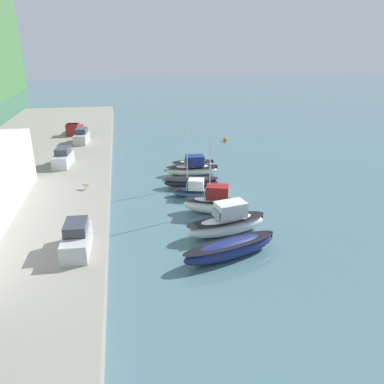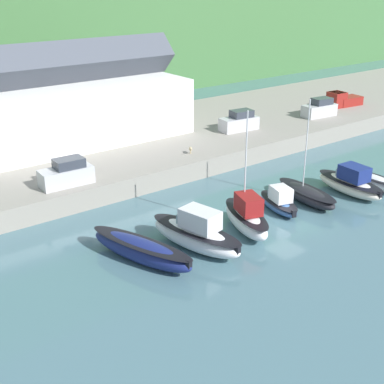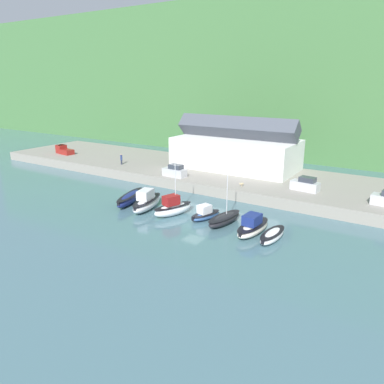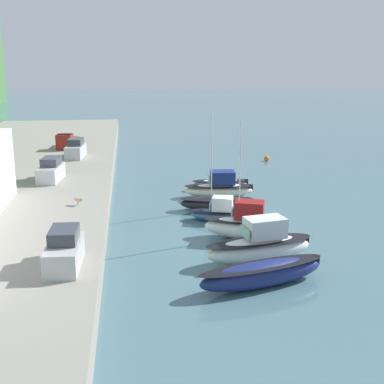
{
  "view_description": "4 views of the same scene",
  "coord_description": "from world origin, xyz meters",
  "px_view_note": "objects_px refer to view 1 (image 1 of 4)",
  "views": [
    {
      "loc": [
        -36.77,
        9.16,
        15.67
      ],
      "look_at": [
        -3.87,
        2.89,
        2.47
      ],
      "focal_mm": 35.0,
      "sensor_mm": 36.0,
      "label": 1
    },
    {
      "loc": [
        -28.15,
        -24.99,
        17.58
      ],
      "look_at": [
        -4.97,
        5.48,
        1.78
      ],
      "focal_mm": 50.0,
      "sensor_mm": 36.0,
      "label": 2
    },
    {
      "loc": [
        24.61,
        -38.97,
        18.04
      ],
      "look_at": [
        -3.07,
        4.53,
        2.46
      ],
      "focal_mm": 35.0,
      "sensor_mm": 36.0,
      "label": 3
    },
    {
      "loc": [
        -40.89,
        9.05,
        13.49
      ],
      "look_at": [
        1.02,
        4.04,
        2.47
      ],
      "focal_mm": 50.0,
      "sensor_mm": 36.0,
      "label": 4
    }
  ],
  "objects_px": {
    "moored_boat_1": "(227,223)",
    "moored_boat_5": "(193,168)",
    "moored_boat_4": "(191,182)",
    "moored_boat_6": "(193,164)",
    "moored_boat_2": "(214,203)",
    "dog_on_quay": "(86,185)",
    "parked_car_0": "(63,158)",
    "parked_car_2": "(77,239)",
    "mooring_buoy_0": "(225,139)",
    "moored_boat_3": "(195,191)",
    "pickup_truck_0": "(74,129)",
    "parked_car_1": "(82,137)",
    "moored_boat_0": "(230,249)"
  },
  "relations": [
    {
      "from": "parked_car_1",
      "to": "dog_on_quay",
      "type": "distance_m",
      "value": 20.74
    },
    {
      "from": "moored_boat_4",
      "to": "mooring_buoy_0",
      "type": "distance_m",
      "value": 23.42
    },
    {
      "from": "moored_boat_5",
      "to": "mooring_buoy_0",
      "type": "height_order",
      "value": "moored_boat_5"
    },
    {
      "from": "moored_boat_3",
      "to": "moored_boat_4",
      "type": "bearing_deg",
      "value": 12.09
    },
    {
      "from": "moored_boat_1",
      "to": "parked_car_0",
      "type": "xyz_separation_m",
      "value": [
        18.1,
        15.86,
        1.55
      ]
    },
    {
      "from": "moored_boat_3",
      "to": "dog_on_quay",
      "type": "bearing_deg",
      "value": 106.38
    },
    {
      "from": "moored_boat_0",
      "to": "moored_boat_1",
      "type": "distance_m",
      "value": 4.01
    },
    {
      "from": "moored_boat_6",
      "to": "parked_car_0",
      "type": "bearing_deg",
      "value": 96.05
    },
    {
      "from": "moored_boat_3",
      "to": "pickup_truck_0",
      "type": "height_order",
      "value": "pickup_truck_0"
    },
    {
      "from": "pickup_truck_0",
      "to": "parked_car_1",
      "type": "bearing_deg",
      "value": 111.37
    },
    {
      "from": "moored_boat_1",
      "to": "dog_on_quay",
      "type": "bearing_deg",
      "value": 42.36
    },
    {
      "from": "moored_boat_4",
      "to": "parked_car_1",
      "type": "bearing_deg",
      "value": 44.57
    },
    {
      "from": "moored_boat_0",
      "to": "moored_boat_5",
      "type": "bearing_deg",
      "value": -19.45
    },
    {
      "from": "moored_boat_2",
      "to": "moored_boat_5",
      "type": "xyz_separation_m",
      "value": [
        11.92,
        -0.09,
        -0.16
      ]
    },
    {
      "from": "moored_boat_4",
      "to": "moored_boat_6",
      "type": "relative_size",
      "value": 1.47
    },
    {
      "from": "pickup_truck_0",
      "to": "mooring_buoy_0",
      "type": "xyz_separation_m",
      "value": [
        -2.69,
        -25.38,
        -2.22
      ]
    },
    {
      "from": "moored_boat_3",
      "to": "dog_on_quay",
      "type": "height_order",
      "value": "dog_on_quay"
    },
    {
      "from": "moored_boat_5",
      "to": "parked_car_1",
      "type": "xyz_separation_m",
      "value": [
        13.14,
        14.69,
        1.74
      ]
    },
    {
      "from": "parked_car_0",
      "to": "pickup_truck_0",
      "type": "distance_m",
      "value": 17.88
    },
    {
      "from": "dog_on_quay",
      "to": "parked_car_1",
      "type": "bearing_deg",
      "value": -143.48
    },
    {
      "from": "moored_boat_6",
      "to": "moored_boat_3",
      "type": "bearing_deg",
      "value": 172.24
    },
    {
      "from": "moored_boat_1",
      "to": "parked_car_1",
      "type": "distance_m",
      "value": 33.08
    },
    {
      "from": "parked_car_2",
      "to": "mooring_buoy_0",
      "type": "distance_m",
      "value": 42.7
    },
    {
      "from": "moored_boat_3",
      "to": "moored_boat_4",
      "type": "relative_size",
      "value": 0.61
    },
    {
      "from": "pickup_truck_0",
      "to": "dog_on_quay",
      "type": "xyz_separation_m",
      "value": [
        -26.96,
        -3.71,
        -0.36
      ]
    },
    {
      "from": "moored_boat_3",
      "to": "pickup_truck_0",
      "type": "bearing_deg",
      "value": 45.25
    },
    {
      "from": "moored_boat_1",
      "to": "moored_boat_5",
      "type": "distance_m",
      "value": 16.51
    },
    {
      "from": "moored_boat_0",
      "to": "pickup_truck_0",
      "type": "bearing_deg",
      "value": 4.35
    },
    {
      "from": "moored_boat_0",
      "to": "parked_car_0",
      "type": "bearing_deg",
      "value": 17.5
    },
    {
      "from": "moored_boat_4",
      "to": "dog_on_quay",
      "type": "xyz_separation_m",
      "value": [
        -3.1,
        11.65,
        1.52
      ]
    },
    {
      "from": "parked_car_2",
      "to": "parked_car_0",
      "type": "bearing_deg",
      "value": -78.5
    },
    {
      "from": "pickup_truck_0",
      "to": "mooring_buoy_0",
      "type": "bearing_deg",
      "value": -179.65
    },
    {
      "from": "moored_boat_3",
      "to": "parked_car_0",
      "type": "distance_m",
      "value": 17.38
    },
    {
      "from": "moored_boat_1",
      "to": "parked_car_2",
      "type": "distance_m",
      "value": 12.87
    },
    {
      "from": "moored_boat_3",
      "to": "moored_boat_6",
      "type": "bearing_deg",
      "value": 5.84
    },
    {
      "from": "moored_boat_4",
      "to": "pickup_truck_0",
      "type": "distance_m",
      "value": 28.44
    },
    {
      "from": "moored_boat_2",
      "to": "pickup_truck_0",
      "type": "height_order",
      "value": "moored_boat_2"
    },
    {
      "from": "mooring_buoy_0",
      "to": "parked_car_1",
      "type": "bearing_deg",
      "value": 98.72
    },
    {
      "from": "moored_boat_1",
      "to": "moored_boat_5",
      "type": "bearing_deg",
      "value": -12.35
    },
    {
      "from": "moored_boat_0",
      "to": "parked_car_0",
      "type": "relative_size",
      "value": 1.93
    },
    {
      "from": "pickup_truck_0",
      "to": "dog_on_quay",
      "type": "relative_size",
      "value": 5.85
    },
    {
      "from": "moored_boat_1",
      "to": "moored_boat_4",
      "type": "xyz_separation_m",
      "value": [
        12.12,
        0.92,
        -0.43
      ]
    },
    {
      "from": "moored_boat_0",
      "to": "parked_car_2",
      "type": "xyz_separation_m",
      "value": [
        0.29,
        11.42,
        1.84
      ]
    },
    {
      "from": "moored_boat_2",
      "to": "moored_boat_4",
      "type": "relative_size",
      "value": 1.04
    },
    {
      "from": "parked_car_1",
      "to": "moored_boat_2",
      "type": "bearing_deg",
      "value": 126.2
    },
    {
      "from": "moored_boat_1",
      "to": "dog_on_quay",
      "type": "relative_size",
      "value": 9.35
    },
    {
      "from": "dog_on_quay",
      "to": "mooring_buoy_0",
      "type": "distance_m",
      "value": 32.59
    },
    {
      "from": "moored_boat_1",
      "to": "moored_boat_5",
      "type": "xyz_separation_m",
      "value": [
        16.51,
        -0.1,
        -0.19
      ]
    },
    {
      "from": "parked_car_2",
      "to": "pickup_truck_0",
      "type": "height_order",
      "value": "parked_car_2"
    },
    {
      "from": "moored_boat_3",
      "to": "parked_car_1",
      "type": "distance_m",
      "value": 24.62
    }
  ]
}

